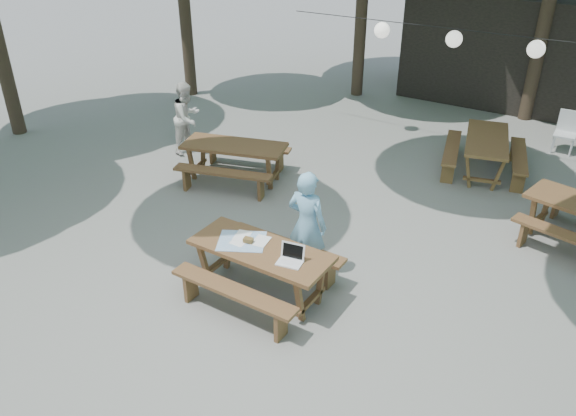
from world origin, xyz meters
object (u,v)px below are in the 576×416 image
at_px(main_picnic_table, 261,270).
at_px(second_person, 187,118).
at_px(plastic_chair, 563,141).
at_px(picnic_table_nw, 235,161).
at_px(woman, 307,225).

xyz_separation_m(main_picnic_table, second_person, (-4.25, 3.32, 0.39)).
relative_size(main_picnic_table, second_person, 1.29).
bearing_deg(main_picnic_table, plastic_chair, 70.54).
relative_size(second_person, plastic_chair, 1.73).
height_order(picnic_table_nw, second_person, second_person).
relative_size(main_picnic_table, woman, 1.19).
bearing_deg(woman, second_person, -30.57).
relative_size(main_picnic_table, picnic_table_nw, 0.88).
height_order(picnic_table_nw, plastic_chair, plastic_chair).
bearing_deg(picnic_table_nw, woman, -51.62).
relative_size(picnic_table_nw, plastic_chair, 2.53).
height_order(main_picnic_table, second_person, second_person).
height_order(woman, second_person, woman).
bearing_deg(picnic_table_nw, main_picnic_table, -63.81).
distance_m(main_picnic_table, woman, 0.93).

